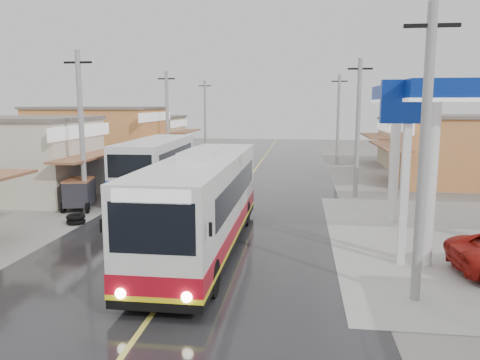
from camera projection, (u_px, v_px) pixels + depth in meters
The scene contains 11 objects.
ground at pixel (172, 287), 13.98m from camera, with size 120.00×120.00×0.00m, color slate.
road at pixel (238, 193), 28.66m from camera, with size 12.00×90.00×0.02m, color black.
centre_line at pixel (238, 193), 28.66m from camera, with size 0.15×90.00×0.01m, color #D8CC4C.
shopfronts_left at pixel (63, 181), 33.27m from camera, with size 11.00×44.00×5.20m, color tan, non-canonical shape.
utility_poles_left at pixel (134, 188), 30.54m from camera, with size 1.60×50.00×8.00m, color gray, non-canonical shape.
utility_poles_right at pixel (355, 196), 27.76m from camera, with size 1.60×36.00×8.00m, color gray, non-canonical shape.
coach_bus at pixel (204, 203), 17.28m from camera, with size 2.86×12.11×3.78m.
second_bus at pixel (156, 165), 28.48m from camera, with size 2.98×9.94×3.27m.
cyclist at pixel (159, 201), 22.97m from camera, with size 1.09×2.15×2.22m.
tricycle_near at pixel (79, 192), 24.07m from camera, with size 1.81×2.19×1.63m.
tyre_stack at pixel (76, 219), 21.36m from camera, with size 0.86×0.86×0.44m.
Camera 1 is at (3.76, -12.90, 5.43)m, focal length 35.00 mm.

